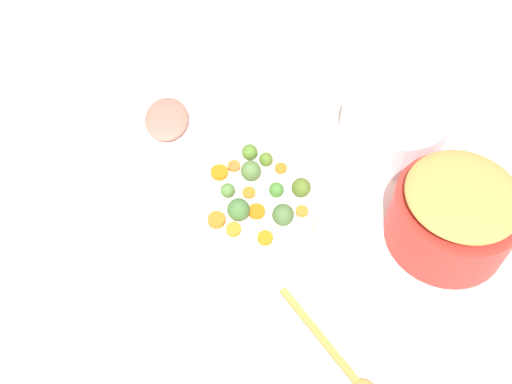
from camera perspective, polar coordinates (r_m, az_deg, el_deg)
name	(u,v)px	position (r m, az deg, el deg)	size (l,w,h in m)	color
tabletop	(267,219)	(1.24, 1.04, -2.68)	(2.40, 2.40, 0.02)	silver
serving_bowl_carrots	(256,208)	(1.19, 0.00, -1.58)	(0.25, 0.25, 0.09)	white
metal_pot	(451,219)	(1.22, 18.53, -2.55)	(0.25, 0.25, 0.12)	red
stuffing_mound	(463,195)	(1.16, 19.59, -0.29)	(0.22, 0.22, 0.04)	tan
carrot_slice_0	(257,211)	(1.13, 0.06, -1.91)	(0.03, 0.03, 0.01)	orange
carrot_slice_1	(234,230)	(1.10, -2.20, -3.68)	(0.03, 0.03, 0.01)	orange
carrot_slice_2	(219,172)	(1.18, -3.59, 1.91)	(0.04, 0.04, 0.01)	orange
carrot_slice_3	(234,166)	(1.19, -2.17, 2.55)	(0.03, 0.03, 0.01)	orange
carrot_slice_4	(281,168)	(1.19, 2.44, 2.32)	(0.02, 0.02, 0.01)	orange
carrot_slice_5	(265,238)	(1.09, 0.90, -4.51)	(0.03, 0.03, 0.01)	orange
carrot_slice_6	(302,211)	(1.13, 4.50, -1.89)	(0.02, 0.02, 0.01)	orange
carrot_slice_7	(249,193)	(1.15, -0.69, -0.07)	(0.03, 0.03, 0.01)	orange
carrot_slice_8	(217,220)	(1.12, -3.87, -2.74)	(0.03, 0.03, 0.01)	orange
brussels_sprout_0	(301,187)	(1.15, 4.43, 0.46)	(0.04, 0.04, 0.04)	#557327
brussels_sprout_1	(266,159)	(1.19, 0.98, 3.22)	(0.03, 0.03, 0.03)	#567C29
brussels_sprout_2	(276,190)	(1.14, 2.01, 0.23)	(0.03, 0.03, 0.03)	#458732
brussels_sprout_3	(251,171)	(1.17, -0.51, 2.10)	(0.04, 0.04, 0.04)	#547D3E
brussels_sprout_4	(228,190)	(1.14, -2.79, 0.16)	(0.03, 0.03, 0.03)	#55853E
brussels_sprout_5	(282,215)	(1.10, 2.58, -2.24)	(0.04, 0.04, 0.04)	#4B7239
brussels_sprout_6	(250,152)	(1.20, -0.64, 3.92)	(0.03, 0.03, 0.03)	#53832C
brussels_sprout_7	(238,210)	(1.11, -1.72, -1.72)	(0.04, 0.04, 0.04)	#447437
wooden_spoon	(347,370)	(1.10, 8.90, -16.77)	(0.09, 0.28, 0.01)	#BD9041
casserole_dish	(394,124)	(1.37, 13.28, 6.49)	(0.24, 0.24, 0.10)	white
ham_plate	(162,128)	(1.40, -9.18, 6.20)	(0.27, 0.27, 0.01)	white
ham_slice_main	(167,119)	(1.39, -8.71, 7.08)	(0.14, 0.10, 0.03)	#D37563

